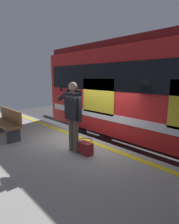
% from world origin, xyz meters
% --- Properties ---
extents(ground_plane, '(24.48, 24.48, 0.00)m').
position_xyz_m(ground_plane, '(0.00, 0.00, 0.00)').
color(ground_plane, '#3D3D3F').
extents(platform, '(12.56, 3.75, 1.05)m').
position_xyz_m(platform, '(0.00, 1.87, 0.52)').
color(platform, gray).
rests_on(platform, ground).
extents(safety_line, '(12.31, 0.16, 0.01)m').
position_xyz_m(safety_line, '(0.00, 0.30, 1.05)').
color(safety_line, yellow).
rests_on(safety_line, platform).
extents(track_rail_near, '(16.33, 0.08, 0.16)m').
position_xyz_m(track_rail_near, '(0.00, -1.44, 0.08)').
color(track_rail_near, slate).
rests_on(track_rail_near, ground).
extents(track_rail_far, '(16.33, 0.08, 0.16)m').
position_xyz_m(track_rail_far, '(0.00, -2.88, 0.08)').
color(track_rail_far, slate).
rests_on(track_rail_far, ground).
extents(train_carriage, '(9.23, 2.91, 3.99)m').
position_xyz_m(train_carriage, '(-1.21, -2.15, 2.53)').
color(train_carriage, red).
rests_on(train_carriage, ground).
extents(passenger, '(0.57, 0.55, 1.78)m').
position_xyz_m(passenger, '(-0.48, 1.08, 2.10)').
color(passenger, brown).
rests_on(passenger, platform).
extents(handbag, '(0.37, 0.33, 0.37)m').
position_xyz_m(handbag, '(-0.83, 0.99, 1.22)').
color(handbag, maroon).
rests_on(handbag, platform).
extents(bench, '(1.62, 0.44, 0.90)m').
position_xyz_m(bench, '(1.89, 1.92, 1.54)').
color(bench, brown).
rests_on(bench, platform).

